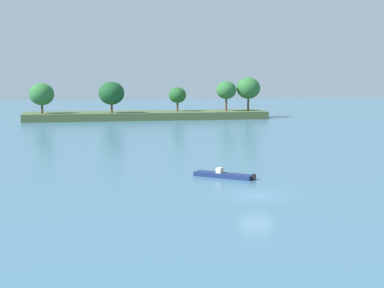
{
  "coord_description": "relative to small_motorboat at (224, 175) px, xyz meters",
  "views": [
    {
      "loc": [
        -14.31,
        -43.19,
        9.22
      ],
      "look_at": [
        0.26,
        25.52,
        1.2
      ],
      "focal_mm": 54.96,
      "sensor_mm": 36.0,
      "label": 1
    }
  ],
  "objects": [
    {
      "name": "small_motorboat",
      "position": [
        0.0,
        0.0,
        0.0
      ],
      "size": [
        5.15,
        4.74,
        0.89
      ],
      "color": "navy",
      "rests_on": "ground"
    },
    {
      "name": "treeline_island",
      "position": [
        3.87,
        76.65,
        2.43
      ],
      "size": [
        52.76,
        11.64,
        9.16
      ],
      "color": "#4C6038",
      "rests_on": "ground"
    },
    {
      "name": "ground_plane",
      "position": [
        0.34,
        -8.49,
        -0.22
      ],
      "size": [
        400.0,
        400.0,
        0.0
      ],
      "primitive_type": "plane",
      "color": "teal"
    }
  ]
}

